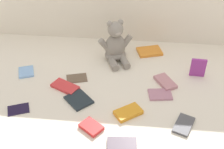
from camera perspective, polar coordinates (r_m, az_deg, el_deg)
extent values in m
plane|color=silver|center=(1.61, 0.53, -0.70)|extent=(3.20, 3.20, 0.00)
ellipsoid|color=gray|center=(1.72, 0.59, 5.18)|extent=(0.14, 0.13, 0.15)
ellipsoid|color=gray|center=(1.75, 0.62, 3.73)|extent=(0.15, 0.14, 0.05)
sphere|color=gray|center=(1.66, 0.66, 8.41)|extent=(0.11, 0.11, 0.09)
ellipsoid|color=#AEA599|center=(1.64, 0.98, 7.69)|extent=(0.04, 0.04, 0.03)
sphere|color=gray|center=(1.65, -0.44, 9.40)|extent=(0.04, 0.04, 0.03)
sphere|color=gray|center=(1.66, 1.59, 9.66)|extent=(0.04, 0.04, 0.03)
cylinder|color=gray|center=(1.69, -1.43, 5.56)|extent=(0.08, 0.06, 0.08)
cylinder|color=gray|center=(1.72, 2.67, 6.16)|extent=(0.08, 0.06, 0.08)
cylinder|color=gray|center=(1.68, 0.33, 1.93)|extent=(0.07, 0.09, 0.04)
cylinder|color=gray|center=(1.70, 2.42, 2.27)|extent=(0.07, 0.09, 0.04)
cube|color=#7EAEE5|center=(1.71, -15.63, 0.50)|extent=(0.11, 0.12, 0.01)
cube|color=red|center=(1.56, -8.71, -2.24)|extent=(0.15, 0.12, 0.01)
cube|color=#564855|center=(1.28, 1.83, -13.32)|extent=(0.13, 0.10, 0.01)
cube|color=red|center=(1.35, -3.87, -9.68)|extent=(0.12, 0.11, 0.02)
cube|color=#B57882|center=(1.60, 9.86, -1.39)|extent=(0.12, 0.14, 0.02)
cube|color=orange|center=(1.41, 3.03, -7.03)|extent=(0.14, 0.13, 0.02)
cube|color=#4B4B50|center=(1.39, 13.17, -9.07)|extent=(0.11, 0.14, 0.01)
cube|color=#A86F85|center=(1.52, 8.92, -3.69)|extent=(0.12, 0.10, 0.01)
cube|color=brown|center=(1.62, -6.55, -0.62)|extent=(0.12, 0.10, 0.01)
cube|color=#1B252C|center=(1.48, -6.20, -4.70)|extent=(0.15, 0.16, 0.01)
cube|color=orange|center=(1.82, 6.97, 4.28)|extent=(0.16, 0.14, 0.02)
cube|color=#963391|center=(1.66, 15.68, 1.22)|extent=(0.08, 0.02, 0.11)
cube|color=black|center=(1.49, -16.99, -6.14)|extent=(0.12, 0.10, 0.01)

